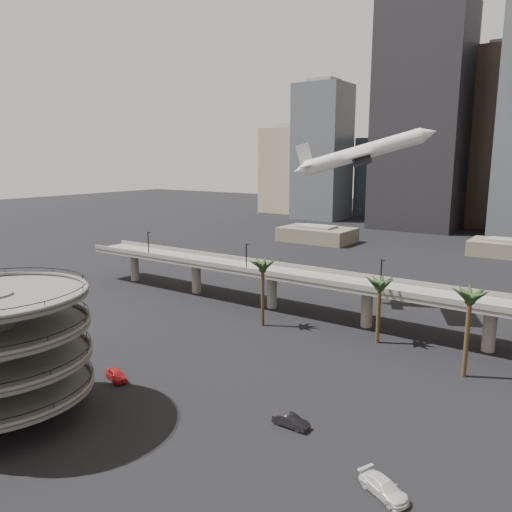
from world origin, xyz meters
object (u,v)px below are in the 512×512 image
Objects in this scene: airborne_jet at (362,153)px; car_c at (384,487)px; overpass at (317,282)px; car_b at (291,421)px; car_a at (116,375)px.

car_c is at bearing -86.62° from airborne_jet.
overpass is 29.45m from airborne_jet.
car_b is at bearing -96.98° from airborne_jet.
car_c is (41.88, -2.14, -0.01)m from car_a.
overpass reaches higher than car_c.
car_a is 1.03× the size of car_b.
overpass is at bearing 23.90° from car_b.
airborne_jet is at bearing 51.33° from car_c.
overpass is 27.03× the size of car_a.
car_a is (-12.93, -57.23, -32.58)m from airborne_jet.
airborne_jet is at bearing 6.35° from car_a.
overpass reaches higher than car_b.
overpass is 27.89× the size of car_b.
car_c is at bearing -112.35° from car_b.
car_b is at bearing 93.15° from car_c.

